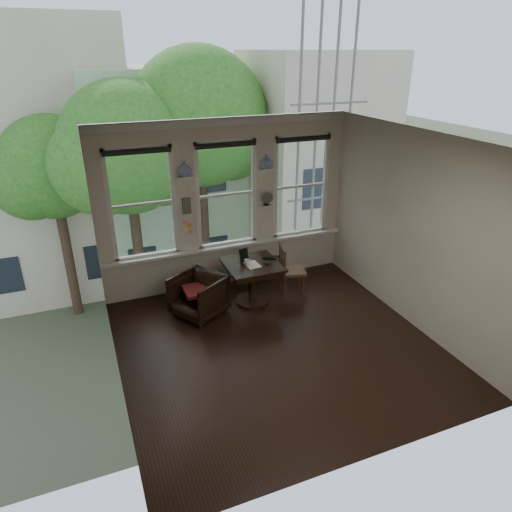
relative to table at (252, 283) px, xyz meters
name	(u,v)px	position (x,y,z in m)	size (l,w,h in m)	color
ground	(277,345)	(-0.12, -1.30, -0.38)	(4.50, 4.50, 0.00)	black
ceiling	(281,141)	(-0.12, -1.30, 2.62)	(4.50, 4.50, 0.00)	silver
wall_back	(226,205)	(-0.12, 0.95, 1.12)	(4.50, 4.50, 0.00)	beige
wall_front	(379,344)	(-0.12, -3.55, 1.12)	(4.50, 4.50, 0.00)	beige
wall_left	(106,282)	(-2.37, -1.30, 1.12)	(4.50, 4.50, 0.00)	beige
wall_right	(413,231)	(2.13, -1.30, 1.12)	(4.50, 4.50, 0.00)	beige
window_left	(142,204)	(-1.57, 0.95, 1.32)	(1.10, 0.12, 1.90)	white
window_center	(226,194)	(-0.12, 0.95, 1.32)	(1.10, 0.12, 1.90)	white
window_right	(300,186)	(1.33, 0.95, 1.32)	(1.10, 0.12, 1.90)	white
shelf_left	(185,177)	(-0.85, 0.85, 1.73)	(0.26, 0.16, 0.03)	white
shelf_right	(266,169)	(0.60, 0.85, 1.73)	(0.26, 0.16, 0.03)	white
intercom	(187,206)	(-0.85, 0.88, 1.23)	(0.14, 0.06, 0.28)	#59544F
sticky_notes	(188,225)	(-0.85, 0.88, 0.88)	(0.16, 0.01, 0.24)	pink
desk_fan	(266,201)	(0.60, 0.83, 1.16)	(0.20, 0.20, 0.24)	#59544F
vase_left	(185,169)	(-0.85, 0.85, 1.86)	(0.24, 0.24, 0.25)	white
vase_right	(266,161)	(0.60, 0.85, 1.86)	(0.24, 0.24, 0.25)	white
table	(252,283)	(0.00, 0.00, 0.00)	(0.90, 0.90, 0.75)	black
armchair_left	(198,296)	(-0.95, -0.02, -0.03)	(0.74, 0.77, 0.70)	black
cushion_red	(198,290)	(-0.95, -0.02, 0.08)	(0.45, 0.45, 0.06)	maroon
side_chair_right	(292,270)	(0.78, 0.04, 0.09)	(0.42, 0.42, 0.92)	#4B2D1A
laptop	(271,258)	(0.36, 0.04, 0.39)	(0.32, 0.20, 0.03)	black
mug	(247,263)	(-0.10, -0.03, 0.43)	(0.11, 0.11, 0.10)	white
drinking_glass	(266,261)	(0.21, -0.10, 0.42)	(0.12, 0.12, 0.09)	white
tablet	(244,255)	(-0.09, 0.15, 0.48)	(0.16, 0.02, 0.22)	black
papers	(252,265)	(-0.02, -0.04, 0.38)	(0.22, 0.30, 0.00)	silver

